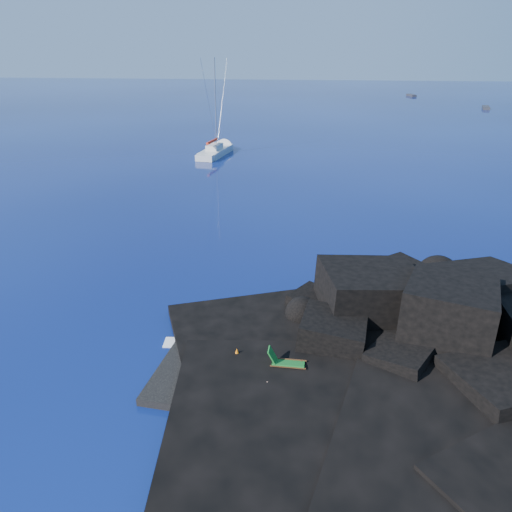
{
  "coord_description": "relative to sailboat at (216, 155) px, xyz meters",
  "views": [
    {
      "loc": [
        6.75,
        -17.8,
        13.74
      ],
      "look_at": [
        3.57,
        9.53,
        2.0
      ],
      "focal_mm": 35.0,
      "sensor_mm": 36.0,
      "label": 1
    }
  ],
  "objects": [
    {
      "name": "ground",
      "position": [
        6.31,
        -47.89,
        0.0
      ],
      "size": [
        400.0,
        400.0,
        0.0
      ],
      "primitive_type": "plane",
      "color": "#030A3A",
      "rests_on": "ground"
    },
    {
      "name": "headland",
      "position": [
        19.31,
        -44.89,
        0.0
      ],
      "size": [
        24.0,
        24.0,
        3.6
      ],
      "primitive_type": null,
      "color": "black",
      "rests_on": "ground"
    },
    {
      "name": "beach",
      "position": [
        10.81,
        -47.39,
        0.0
      ],
      "size": [
        9.08,
        6.86,
        0.7
      ],
      "primitive_type": "cube",
      "rotation": [
        0.0,
        0.0,
        -0.1
      ],
      "color": "black",
      "rests_on": "ground"
    },
    {
      "name": "surf_foam",
      "position": [
        11.31,
        -42.89,
        0.0
      ],
      "size": [
        10.0,
        8.0,
        0.06
      ],
      "primitive_type": null,
      "color": "white",
      "rests_on": "ground"
    },
    {
      "name": "sailboat",
      "position": [
        0.0,
        0.0,
        0.0
      ],
      "size": [
        4.23,
        11.94,
        12.27
      ],
      "primitive_type": null,
      "rotation": [
        0.0,
        0.0,
        -0.16
      ],
      "color": "silver",
      "rests_on": "ground"
    },
    {
      "name": "deck_chair",
      "position": [
        12.36,
        -47.2,
        0.91
      ],
      "size": [
        1.65,
        0.76,
        1.12
      ],
      "primitive_type": null,
      "rotation": [
        0.0,
        0.0,
        -0.03
      ],
      "color": "#166623",
      "rests_on": "beach"
    },
    {
      "name": "towel",
      "position": [
        11.09,
        -48.46,
        0.38
      ],
      "size": [
        2.08,
        1.22,
        0.05
      ],
      "primitive_type": "cube",
      "rotation": [
        0.0,
        0.0,
        -0.16
      ],
      "color": "silver",
      "rests_on": "beach"
    },
    {
      "name": "sunbather",
      "position": [
        11.09,
        -48.46,
        0.52
      ],
      "size": [
        1.86,
        0.72,
        0.24
      ],
      "primitive_type": null,
      "rotation": [
        0.0,
        0.0,
        -0.16
      ],
      "color": "tan",
      "rests_on": "towel"
    },
    {
      "name": "marker_cone",
      "position": [
        9.95,
        -46.57,
        0.62
      ],
      "size": [
        0.43,
        0.43,
        0.53
      ],
      "primitive_type": "cone",
      "rotation": [
        0.0,
        0.0,
        0.26
      ],
      "color": "orange",
      "rests_on": "beach"
    },
    {
      "name": "distant_boat_a",
      "position": [
        39.69,
        85.98,
        0.0
      ],
      "size": [
        2.36,
        4.37,
        0.56
      ],
      "primitive_type": "cube",
      "rotation": [
        0.0,
        0.0,
        0.27
      ],
      "color": "#2A292F",
      "rests_on": "ground"
    },
    {
      "name": "distant_boat_b",
      "position": [
        51.59,
        57.52,
        0.0
      ],
      "size": [
        2.33,
        4.7,
        0.6
      ],
      "primitive_type": "cube",
      "rotation": [
        0.0,
        0.0,
        -0.22
      ],
      "color": "#28282D",
      "rests_on": "ground"
    }
  ]
}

